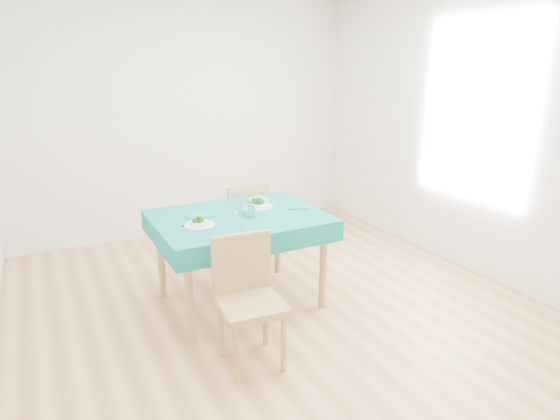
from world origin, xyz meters
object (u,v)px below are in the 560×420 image
chair_far (240,214)px  bowl_near (199,222)px  chair_near (251,295)px  side_plate (259,199)px  table (240,260)px  bowl_far (258,203)px

chair_far → bowl_near: bearing=47.4°
chair_near → side_plate: size_ratio=5.22×
chair_near → bowl_near: bearing=102.1°
bowl_near → side_plate: bearing=31.8°
chair_far → bowl_near: chair_far is taller
bowl_near → side_plate: (0.69, 0.43, -0.03)m
bowl_near → side_plate: bowl_near is taller
side_plate → chair_near: bearing=-118.0°
side_plate → chair_far: bearing=93.3°
table → bowl_near: 0.56m
table → side_plate: (0.33, 0.33, 0.38)m
chair_near → bowl_near: 0.77m
chair_near → bowl_far: bearing=67.0°
table → bowl_far: bearing=29.9°
table → chair_far: (0.31, 0.72, 0.14)m
chair_near → chair_far: chair_far is taller
bowl_near → bowl_far: (0.59, 0.23, 0.00)m
side_plate → bowl_near: bearing=-148.2°
chair_near → bowl_near: size_ratio=4.47×
chair_far → bowl_near: size_ratio=4.70×
table → chair_near: (-0.27, -0.81, 0.12)m
chair_far → side_plate: bearing=89.7°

